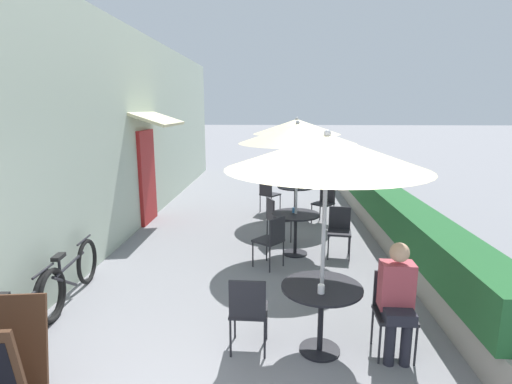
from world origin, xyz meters
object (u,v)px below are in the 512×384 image
object	(u,v)px
cafe_chair_near_right	(393,306)
patio_table_mid	(296,224)
cafe_chair_near_left	(248,308)
bicycle_second	(71,276)
coffee_cup_far	(298,184)
patio_table_near	(321,302)
cafe_chair_mid_right	(275,216)
cafe_chair_mid_left	(339,228)
coffee_cup_near	(321,289)
seated_patron_near_right	(397,296)
patio_table_far	(295,194)
bicycle_leaning	(21,319)
cafe_chair_mid_back	(272,238)
patio_umbrella_near	(327,152)
patio_umbrella_mid	(297,133)
cafe_chair_far_left	(325,200)
coffee_cup_mid	(294,210)
cafe_chair_far_right	(268,192)
patio_umbrella_far	(297,127)

from	to	relation	value
cafe_chair_near_right	patio_table_mid	distance (m)	3.02
cafe_chair_near_left	bicycle_second	distance (m)	2.72
cafe_chair_near_left	coffee_cup_far	xyz separation A→B (m)	(0.81, 5.51, 0.28)
patio_table_near	cafe_chair_mid_right	xyz separation A→B (m)	(-0.49, 3.62, -0.05)
cafe_chair_mid_left	coffee_cup_near	bearing A→B (deg)	85.80
cafe_chair_near_right	coffee_cup_near	bearing A→B (deg)	16.45
coffee_cup_near	patio_table_mid	xyz separation A→B (m)	(-0.11, 3.09, -0.23)
seated_patron_near_right	patio_table_far	size ratio (longest dim) A/B	1.46
seated_patron_near_right	patio_table_far	world-z (taller)	seated_patron_near_right
cafe_chair_near_left	bicycle_leaning	world-z (taller)	cafe_chair_near_left
cafe_chair_near_right	cafe_chair_mid_back	bearing A→B (deg)	-57.96
patio_umbrella_near	coffee_cup_near	bearing A→B (deg)	-99.53
coffee_cup_near	patio_umbrella_mid	xyz separation A→B (m)	(-0.11, 3.09, 1.36)
cafe_chair_mid_back	cafe_chair_mid_left	bearing A→B (deg)	-24.31
patio_umbrella_near	patio_table_mid	xyz separation A→B (m)	(-0.14, 2.93, -1.59)
cafe_chair_mid_left	cafe_chair_far_left	bearing A→B (deg)	-81.79
patio_umbrella_mid	cafe_chair_far_left	bearing A→B (deg)	69.86
coffee_cup_near	cafe_chair_far_left	size ratio (longest dim) A/B	0.10
cafe_chair_near_left	cafe_chair_mid_back	bearing A→B (deg)	86.00
cafe_chair_mid_right	coffee_cup_mid	size ratio (longest dim) A/B	9.67
cafe_chair_mid_left	bicycle_leaning	size ratio (longest dim) A/B	0.49
cafe_chair_near_left	cafe_chair_far_right	xyz separation A→B (m)	(0.09, 5.89, 0.00)
seated_patron_near_right	cafe_chair_near_right	bearing A→B (deg)	-90.00
cafe_chair_far_right	coffee_cup_far	bearing A→B (deg)	9.92
patio_umbrella_mid	bicycle_second	bearing A→B (deg)	-148.50
patio_table_mid	coffee_cup_far	world-z (taller)	coffee_cup_far
patio_table_near	patio_umbrella_mid	world-z (taller)	patio_umbrella_mid
cafe_chair_mid_back	patio_umbrella_far	xyz separation A→B (m)	(0.52, 3.14, 1.64)
cafe_chair_near_right	seated_patron_near_right	distance (m)	0.20
cafe_chair_near_left	patio_umbrella_near	bearing A→B (deg)	5.69
patio_table_near	seated_patron_near_right	size ratio (longest dim) A/B	0.68
patio_umbrella_near	cafe_chair_mid_right	bearing A→B (deg)	97.78
cafe_chair_near_right	patio_umbrella_mid	size ratio (longest dim) A/B	0.37
coffee_cup_mid	patio_umbrella_far	world-z (taller)	patio_umbrella_far
cafe_chair_near_right	cafe_chair_far_right	world-z (taller)	same
cafe_chair_near_right	patio_table_mid	world-z (taller)	cafe_chair_near_right
seated_patron_near_right	coffee_cup_near	world-z (taller)	seated_patron_near_right
patio_table_mid	cafe_chair_far_left	bearing A→B (deg)	69.86
patio_umbrella_near	cafe_chair_far_right	world-z (taller)	patio_umbrella_near
cafe_chair_near_right	coffee_cup_near	distance (m)	0.87
cafe_chair_near_right	cafe_chair_mid_right	xyz separation A→B (m)	(-1.26, 3.56, 0.00)
patio_umbrella_near	cafe_chair_mid_left	size ratio (longest dim) A/B	2.73
patio_umbrella_near	patio_table_far	world-z (taller)	patio_umbrella_near
seated_patron_near_right	patio_umbrella_far	distance (m)	5.73
cafe_chair_far_left	bicycle_leaning	size ratio (longest dim) A/B	0.49
patio_umbrella_far	patio_umbrella_near	bearing A→B (deg)	-89.73
cafe_chair_near_right	patio_umbrella_far	distance (m)	5.67
patio_table_mid	coffee_cup_mid	distance (m)	0.24
cafe_chair_mid_back	bicycle_leaning	world-z (taller)	cafe_chair_mid_back
cafe_chair_far_right	patio_table_far	bearing A→B (deg)	5.69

